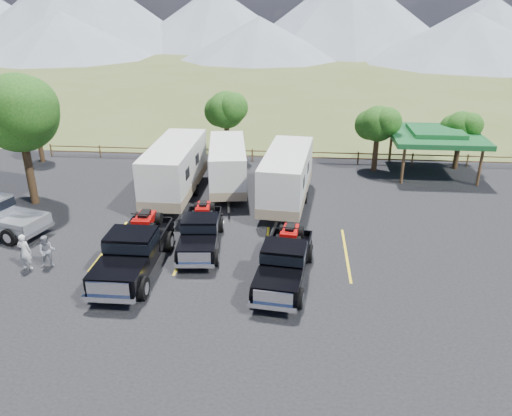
# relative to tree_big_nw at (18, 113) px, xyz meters

# --- Properties ---
(ground) EXTENTS (320.00, 320.00, 0.00)m
(ground) POSITION_rel_tree_big_nw_xyz_m (12.55, -9.03, -5.60)
(ground) COLOR #445423
(ground) RESTS_ON ground
(asphalt_lot) EXTENTS (44.00, 34.00, 0.04)m
(asphalt_lot) POSITION_rel_tree_big_nw_xyz_m (12.55, -6.03, -5.58)
(asphalt_lot) COLOR black
(asphalt_lot) RESTS_ON ground
(stall_lines) EXTENTS (12.12, 5.50, 0.01)m
(stall_lines) POSITION_rel_tree_big_nw_xyz_m (12.55, -5.03, -5.55)
(stall_lines) COLOR yellow
(stall_lines) RESTS_ON asphalt_lot
(tree_big_nw) EXTENTS (5.54, 5.18, 7.84)m
(tree_big_nw) POSITION_rel_tree_big_nw_xyz_m (0.00, 0.00, 0.00)
(tree_big_nw) COLOR #302112
(tree_big_nw) RESTS_ON ground
(tree_ne_a) EXTENTS (3.11, 2.92, 4.76)m
(tree_ne_a) POSITION_rel_tree_big_nw_xyz_m (21.52, 7.99, -2.11)
(tree_ne_a) COLOR #302112
(tree_ne_a) RESTS_ON ground
(tree_ne_b) EXTENTS (2.77, 2.59, 4.27)m
(tree_ne_b) POSITION_rel_tree_big_nw_xyz_m (27.52, 8.99, -2.47)
(tree_ne_b) COLOR #302112
(tree_ne_b) RESTS_ON ground
(tree_north) EXTENTS (3.46, 3.24, 5.25)m
(tree_north) POSITION_rel_tree_big_nw_xyz_m (10.52, 9.99, -1.76)
(tree_north) COLOR #302112
(tree_north) RESTS_ON ground
(tree_nw_small) EXTENTS (2.59, 2.43, 3.85)m
(tree_nw_small) POSITION_rel_tree_big_nw_xyz_m (-3.48, 7.99, -2.81)
(tree_nw_small) COLOR #302112
(tree_nw_small) RESTS_ON ground
(rail_fence) EXTENTS (36.12, 0.12, 1.00)m
(rail_fence) POSITION_rel_tree_big_nw_xyz_m (14.55, 9.47, -4.99)
(rail_fence) COLOR brown
(rail_fence) RESTS_ON ground
(pavilion) EXTENTS (6.20, 6.20, 3.22)m
(pavilion) POSITION_rel_tree_big_nw_xyz_m (25.55, 7.97, -2.81)
(pavilion) COLOR brown
(pavilion) RESTS_ON ground
(mountain_range) EXTENTS (209.00, 71.00, 20.00)m
(mountain_range) POSITION_rel_tree_big_nw_xyz_m (4.92, 96.95, 2.28)
(mountain_range) COLOR slate
(mountain_range) RESTS_ON ground
(rig_left) EXTENTS (2.41, 6.78, 2.26)m
(rig_left) POSITION_rel_tree_big_nw_xyz_m (8.71, -7.38, -4.47)
(rig_left) COLOR black
(rig_left) RESTS_ON asphalt_lot
(rig_center) EXTENTS (2.38, 5.81, 1.90)m
(rig_center) POSITION_rel_tree_big_nw_xyz_m (11.29, -4.82, -4.64)
(rig_center) COLOR black
(rig_center) RESTS_ON asphalt_lot
(rig_right) EXTENTS (2.68, 6.24, 2.02)m
(rig_right) POSITION_rel_tree_big_nw_xyz_m (15.58, -7.64, -4.58)
(rig_right) COLOR black
(rig_right) RESTS_ON asphalt_lot
(trailer_left) EXTENTS (2.63, 9.76, 3.40)m
(trailer_left) POSITION_rel_tree_big_nw_xyz_m (8.45, 1.75, -3.78)
(trailer_left) COLOR white
(trailer_left) RESTS_ON asphalt_lot
(trailer_center) EXTENTS (3.22, 8.68, 3.00)m
(trailer_center) POSITION_rel_tree_big_nw_xyz_m (11.51, 3.42, -3.99)
(trailer_center) COLOR white
(trailer_center) RESTS_ON asphalt_lot
(trailer_right) EXTENTS (3.18, 9.44, 3.26)m
(trailer_right) POSITION_rel_tree_big_nw_xyz_m (15.38, 1.16, -3.85)
(trailer_right) COLOR white
(trailer_right) RESTS_ON asphalt_lot
(person_a) EXTENTS (0.66, 0.44, 1.76)m
(person_a) POSITION_rel_tree_big_nw_xyz_m (3.63, -7.73, -4.68)
(person_a) COLOR silver
(person_a) RESTS_ON asphalt_lot
(person_b) EXTENTS (0.92, 0.81, 1.59)m
(person_b) POSITION_rel_tree_big_nw_xyz_m (4.55, -7.46, -4.76)
(person_b) COLOR gray
(person_b) RESTS_ON asphalt_lot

